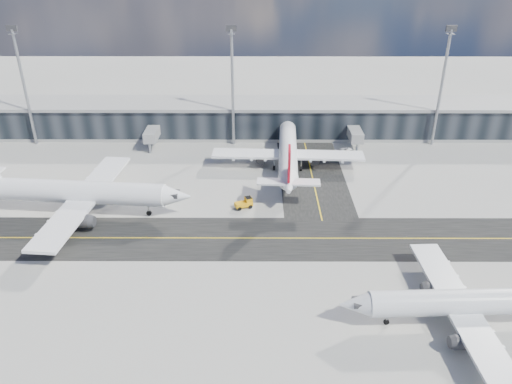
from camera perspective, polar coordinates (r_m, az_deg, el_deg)
ground at (r=84.25m, az=-3.95°, el=-6.74°), size 300.00×300.00×0.00m
taxiway_lanes at (r=93.14m, az=-1.12°, el=-3.05°), size 180.00×63.00×0.03m
terminal_concourse at (r=131.87m, az=-2.44°, el=8.28°), size 152.00×19.80×8.80m
floodlight_masts at (r=121.87m, az=-2.70°, el=12.33°), size 102.50×0.70×28.90m
airliner_af at (r=99.18m, az=-19.96°, el=-0.01°), size 43.77×37.35×12.96m
airliner_redtail at (r=111.09m, az=3.67°, el=4.41°), size 34.28×40.24×11.93m
airliner_near at (r=73.98m, az=23.46°, el=-11.49°), size 35.55×30.27×10.55m
baggage_tug at (r=96.32m, az=-1.25°, el=-1.24°), size 3.70×2.75×2.10m
service_van at (r=121.53m, az=10.68°, el=4.45°), size 5.01×6.46×1.63m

